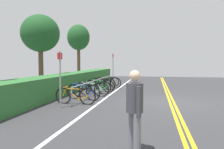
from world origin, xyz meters
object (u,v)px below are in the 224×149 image
(sign_post_near, at_px, (60,74))
(sign_post_far, at_px, (113,66))
(bike_rack, at_px, (97,83))
(bicycle_3, at_px, (95,88))
(tree_far_right, at_px, (79,38))
(bicycle_5, at_px, (102,84))
(pedestrian, at_px, (135,106))
(tree_mid, at_px, (40,34))
(bicycle_1, at_px, (83,92))
(bicycle_0, at_px, (75,96))
(bicycle_6, at_px, (108,83))
(bicycle_7, at_px, (107,82))
(bicycle_4, at_px, (100,86))
(bicycle_2, at_px, (91,89))

(sign_post_near, xyz_separation_m, sign_post_far, (8.63, -0.36, 0.13))
(bike_rack, height_order, bicycle_3, bike_rack)
(sign_post_near, distance_m, tree_far_right, 13.13)
(bicycle_3, bearing_deg, bicycle_5, 2.21)
(pedestrian, distance_m, tree_mid, 10.78)
(bike_rack, height_order, sign_post_near, sign_post_near)
(bicycle_1, bearing_deg, sign_post_near, 172.44)
(bicycle_0, distance_m, bicycle_6, 5.66)
(bicycle_5, bearing_deg, bicycle_6, -11.54)
(bike_rack, bearing_deg, bicycle_7, 2.06)
(sign_post_near, bearing_deg, bicycle_4, -4.36)
(bicycle_1, bearing_deg, sign_post_far, -0.90)
(bicycle_5, relative_size, pedestrian, 1.12)
(bike_rack, xyz_separation_m, sign_post_near, (-4.17, 0.27, 0.72))
(bicycle_0, distance_m, sign_post_far, 7.87)
(bicycle_0, relative_size, tree_mid, 0.39)
(bicycle_3, bearing_deg, bicycle_6, -2.10)
(bicycle_2, bearing_deg, bicycle_0, 178.00)
(sign_post_near, bearing_deg, bicycle_0, -18.12)
(bicycle_6, height_order, pedestrian, pedestrian)
(pedestrian, relative_size, sign_post_near, 0.74)
(bicycle_6, xyz_separation_m, bicycle_7, (0.97, 0.26, -0.03))
(bike_rack, bearing_deg, bicycle_3, -175.46)
(sign_post_far, bearing_deg, bicycle_6, -178.27)
(bicycle_2, xyz_separation_m, tree_far_right, (9.50, 4.00, 3.60))
(bicycle_6, bearing_deg, bicycle_0, 178.51)
(bicycle_3, bearing_deg, bicycle_2, -178.12)
(sign_post_near, relative_size, tree_far_right, 0.41)
(sign_post_far, bearing_deg, bicycle_3, 179.54)
(bike_rack, relative_size, bicycle_7, 4.48)
(sign_post_far, xyz_separation_m, tree_mid, (-3.91, 3.73, 1.99))
(bicycle_2, relative_size, bicycle_7, 1.05)
(bicycle_0, relative_size, pedestrian, 1.12)
(bicycle_1, bearing_deg, bicycle_2, -5.62)
(bicycle_1, bearing_deg, tree_mid, 51.92)
(bicycle_2, height_order, bicycle_6, same)
(bicycle_2, height_order, tree_mid, tree_mid)
(bicycle_2, xyz_separation_m, bicycle_5, (2.79, 0.10, 0.00))
(bicycle_1, distance_m, tree_far_right, 11.71)
(pedestrian, height_order, tree_mid, tree_mid)
(bicycle_4, height_order, tree_far_right, tree_far_right)
(bicycle_7, bearing_deg, sign_post_far, -9.76)
(bicycle_0, height_order, bicycle_3, bicycle_0)
(bike_rack, bearing_deg, sign_post_far, -1.05)
(bicycle_2, relative_size, bicycle_5, 1.01)
(bicycle_2, relative_size, bicycle_3, 1.03)
(bike_rack, xyz_separation_m, bicycle_1, (-2.29, 0.02, -0.21))
(sign_post_far, bearing_deg, bicycle_1, 179.10)
(bicycle_4, relative_size, tree_mid, 0.39)
(bicycle_1, height_order, sign_post_far, sign_post_far)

